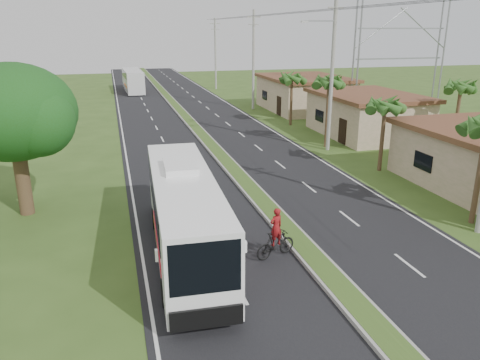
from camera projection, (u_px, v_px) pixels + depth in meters
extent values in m
plane|color=#36501D|center=(329.00, 277.00, 17.71)|extent=(180.00, 180.00, 0.00)
cube|color=black|center=(215.00, 151.00, 36.06)|extent=(14.00, 160.00, 0.02)
cube|color=gray|center=(215.00, 150.00, 36.03)|extent=(1.20, 160.00, 0.17)
cube|color=#36501D|center=(215.00, 148.00, 36.00)|extent=(0.95, 160.00, 0.02)
cube|color=silver|center=(126.00, 157.00, 34.38)|extent=(0.12, 160.00, 0.01)
cube|color=silver|center=(296.00, 145.00, 37.74)|extent=(0.12, 160.00, 0.01)
cube|color=tan|center=(366.00, 116.00, 40.89)|extent=(7.00, 10.00, 3.35)
cube|color=#5A2D20|center=(368.00, 95.00, 40.33)|extent=(7.60, 10.60, 0.32)
cube|color=tan|center=(304.00, 95.00, 53.71)|extent=(8.00, 11.00, 3.50)
cube|color=#5A2D20|center=(305.00, 78.00, 53.12)|extent=(8.60, 11.60, 0.32)
cylinder|color=#473321|center=(479.00, 174.00, 21.95)|extent=(0.26, 0.26, 5.00)
cylinder|color=#473321|center=(382.00, 137.00, 30.37)|extent=(0.26, 0.26, 4.60)
cylinder|color=#473321|center=(327.00, 113.00, 36.52)|extent=(0.26, 0.26, 5.40)
cylinder|color=#473321|center=(291.00, 100.00, 44.99)|extent=(0.26, 0.26, 4.80)
cylinder|color=#473321|center=(457.00, 118.00, 35.07)|extent=(0.26, 0.26, 5.20)
cylinder|color=#473321|center=(22.00, 176.00, 23.25)|extent=(0.70, 0.70, 4.00)
ellipsoid|color=#1B4913|center=(13.00, 112.00, 22.26)|extent=(6.00, 6.00, 4.68)
sphere|color=#1B4913|center=(38.00, 121.00, 21.74)|extent=(3.40, 3.40, 3.40)
cylinder|color=gray|center=(332.00, 71.00, 34.51)|extent=(0.28, 0.28, 12.00)
cube|color=gray|center=(336.00, 8.00, 33.15)|extent=(1.20, 0.10, 0.10)
cube|color=gray|center=(320.00, 21.00, 33.13)|extent=(2.40, 0.10, 0.10)
cylinder|color=gray|center=(253.00, 61.00, 53.01)|extent=(0.28, 0.28, 11.00)
cube|color=gray|center=(254.00, 17.00, 51.56)|extent=(1.60, 0.12, 0.12)
cube|color=gray|center=(254.00, 25.00, 51.80)|extent=(1.20, 0.10, 0.10)
cylinder|color=gray|center=(215.00, 54.00, 71.43)|extent=(0.28, 0.28, 10.50)
cube|color=gray|center=(215.00, 24.00, 70.06)|extent=(1.60, 0.12, 0.12)
cube|color=gray|center=(215.00, 29.00, 70.31)|extent=(1.20, 0.10, 0.10)
cylinder|color=gray|center=(358.00, 60.00, 47.19)|extent=(0.18, 0.18, 12.00)
cylinder|color=gray|center=(443.00, 58.00, 49.71)|extent=(0.18, 0.18, 12.00)
cylinder|color=gray|center=(354.00, 59.00, 48.11)|extent=(0.18, 0.18, 12.00)
cylinder|color=gray|center=(437.00, 57.00, 50.62)|extent=(0.18, 0.18, 12.00)
cube|color=gray|center=(399.00, 58.00, 48.91)|extent=(10.00, 0.14, 0.14)
cube|color=gray|center=(402.00, 28.00, 47.98)|extent=(10.00, 0.14, 0.14)
cube|color=white|center=(184.00, 212.00, 18.91)|extent=(2.90, 11.46, 2.98)
cube|color=black|center=(182.00, 192.00, 19.23)|extent=(2.84, 9.19, 1.19)
cube|color=black|center=(205.00, 267.00, 13.54)|extent=(2.13, 0.24, 1.67)
cube|color=red|center=(188.00, 237.00, 18.04)|extent=(2.64, 5.03, 0.52)
cube|color=#F4B014|center=(184.00, 228.00, 19.43)|extent=(2.55, 2.95, 0.24)
cube|color=white|center=(180.00, 166.00, 19.46)|extent=(1.43, 2.33, 0.27)
cylinder|color=black|center=(166.00, 293.00, 15.78)|extent=(0.35, 1.00, 0.98)
cylinder|color=black|center=(228.00, 285.00, 16.23)|extent=(0.35, 1.00, 0.98)
cylinder|color=black|center=(156.00, 219.00, 21.93)|extent=(0.35, 1.00, 0.98)
cylinder|color=black|center=(201.00, 215.00, 22.38)|extent=(0.35, 1.00, 0.98)
cube|color=silver|center=(133.00, 80.00, 69.29)|extent=(2.72, 10.97, 3.03)
cube|color=black|center=(132.00, 74.00, 69.44)|extent=(2.68, 8.13, 1.03)
cube|color=orange|center=(134.00, 85.00, 68.60)|extent=(2.59, 5.29, 0.33)
cylinder|color=black|center=(129.00, 93.00, 65.27)|extent=(0.31, 0.92, 0.91)
cylinder|color=black|center=(144.00, 92.00, 65.86)|extent=(0.31, 0.92, 0.91)
cylinder|color=black|center=(124.00, 86.00, 73.03)|extent=(0.31, 0.92, 0.91)
cylinder|color=black|center=(138.00, 85.00, 73.61)|extent=(0.31, 0.92, 0.91)
imported|color=black|center=(276.00, 245.00, 19.12)|extent=(1.96, 1.10, 1.13)
imported|color=maroon|center=(276.00, 227.00, 18.88)|extent=(0.68, 0.55, 1.61)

